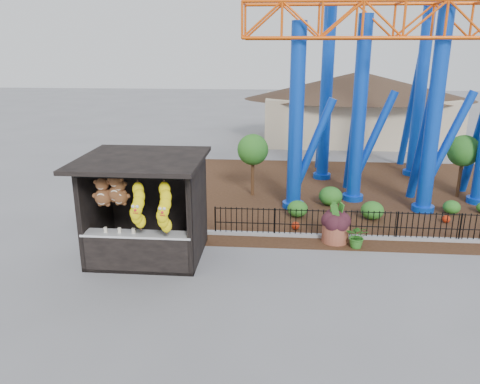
# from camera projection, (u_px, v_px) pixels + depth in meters

# --- Properties ---
(ground) EXTENTS (120.00, 120.00, 0.00)m
(ground) POSITION_uv_depth(u_px,v_px,m) (244.00, 277.00, 12.96)
(ground) COLOR slate
(ground) RESTS_ON ground
(mulch_bed) EXTENTS (18.00, 12.00, 0.02)m
(mulch_bed) POSITION_uv_depth(u_px,v_px,m) (350.00, 194.00, 20.25)
(mulch_bed) COLOR #331E11
(mulch_bed) RESTS_ON ground
(curb) EXTENTS (18.00, 0.18, 0.12)m
(curb) POSITION_uv_depth(u_px,v_px,m) (371.00, 238.00, 15.48)
(curb) COLOR gray
(curb) RESTS_ON ground
(prize_booth) EXTENTS (3.50, 3.40, 3.12)m
(prize_booth) POSITION_uv_depth(u_px,v_px,m) (144.00, 211.00, 13.60)
(prize_booth) COLOR black
(prize_booth) RESTS_ON ground
(picket_fence) EXTENTS (12.20, 0.06, 1.00)m
(picket_fence) POSITION_uv_depth(u_px,v_px,m) (400.00, 226.00, 15.28)
(picket_fence) COLOR black
(picket_fence) RESTS_ON ground
(roller_coaster) EXTENTS (11.00, 6.37, 10.82)m
(roller_coaster) POSITION_uv_depth(u_px,v_px,m) (389.00, 38.00, 18.47)
(roller_coaster) COLOR #0B3FC4
(roller_coaster) RESTS_ON ground
(terracotta_planter) EXTENTS (1.08, 1.08, 0.61)m
(terracotta_planter) POSITION_uv_depth(u_px,v_px,m) (335.00, 233.00, 15.22)
(terracotta_planter) COLOR brown
(terracotta_planter) RESTS_ON ground
(planter_foliage) EXTENTS (0.70, 0.70, 0.64)m
(planter_foliage) POSITION_uv_depth(u_px,v_px,m) (336.00, 215.00, 15.03)
(planter_foliage) COLOR black
(planter_foliage) RESTS_ON terracotta_planter
(potted_plant) EXTENTS (0.83, 0.77, 0.77)m
(potted_plant) POSITION_uv_depth(u_px,v_px,m) (358.00, 236.00, 14.74)
(potted_plant) COLOR #1D5017
(potted_plant) RESTS_ON ground
(landscaping) EXTENTS (7.76, 3.37, 0.75)m
(landscaping) POSITION_uv_depth(u_px,v_px,m) (359.00, 205.00, 17.85)
(landscaping) COLOR #26601C
(landscaping) RESTS_ON mulch_bed
(pavilion) EXTENTS (15.00, 15.00, 4.80)m
(pavilion) POSITION_uv_depth(u_px,v_px,m) (358.00, 95.00, 30.60)
(pavilion) COLOR #BFAD8C
(pavilion) RESTS_ON ground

